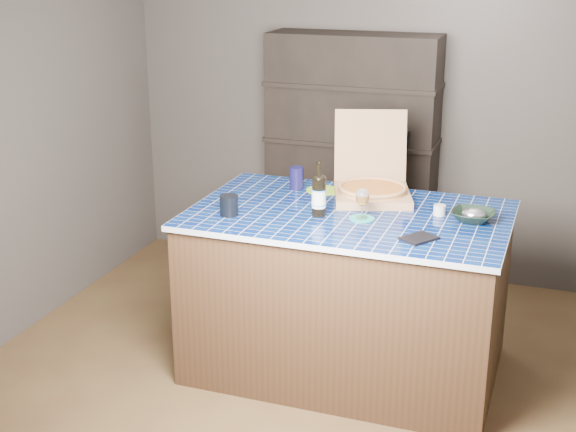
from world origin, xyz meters
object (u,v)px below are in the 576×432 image
at_px(kitchen_island, 347,291).
at_px(pizza_box, 372,187).
at_px(mead_bottle, 319,195).
at_px(dvd_case, 419,238).
at_px(wine_glass, 362,198).
at_px(bowl, 473,216).

relative_size(kitchen_island, pizza_box, 2.79).
height_order(mead_bottle, dvd_case, mead_bottle).
height_order(wine_glass, bowl, wine_glass).
height_order(pizza_box, wine_glass, pizza_box).
relative_size(kitchen_island, wine_glass, 10.42).
bearing_deg(mead_bottle, bowl, 12.92).
bearing_deg(bowl, dvd_case, -120.25).
bearing_deg(bowl, pizza_box, 159.80).
distance_m(pizza_box, bowl, 0.66).
bearing_deg(bowl, kitchen_island, -173.43).
bearing_deg(wine_glass, pizza_box, 95.70).
relative_size(pizza_box, dvd_case, 3.62).
bearing_deg(pizza_box, mead_bottle, -133.23).
bearing_deg(dvd_case, kitchen_island, -179.97).
xyz_separation_m(wine_glass, dvd_case, (0.35, -0.22, -0.11)).
bearing_deg(wine_glass, kitchen_island, 136.23).
height_order(dvd_case, bowl, bowl).
height_order(pizza_box, dvd_case, pizza_box).
bearing_deg(pizza_box, kitchen_island, -117.46).
bearing_deg(mead_bottle, dvd_case, -18.38).
xyz_separation_m(pizza_box, bowl, (0.61, -0.23, -0.04)).
height_order(kitchen_island, bowl, bowl).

